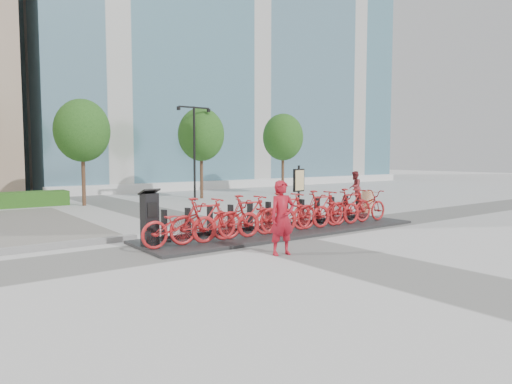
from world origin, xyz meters
TOP-DOWN VIEW (x-y plane):
  - ground at (0.00, 0.00)m, footprint 120.00×120.00m
  - glass_building at (14.00, 26.00)m, footprint 32.00×16.00m
  - tree_1 at (-1.50, 12.00)m, footprint 2.60×2.60m
  - tree_2 at (5.00, 12.00)m, footprint 2.60×2.60m
  - tree_3 at (11.00, 12.00)m, footprint 2.60×2.60m
  - streetlamp at (4.00, 11.00)m, footprint 2.00×0.20m
  - dock_pad at (1.30, 0.30)m, footprint 9.60×2.40m
  - dock_rail_posts at (1.36, 0.77)m, footprint 8.02×0.50m
  - bike_0 at (-2.60, -0.05)m, footprint 2.09×0.73m
  - bike_1 at (-1.88, -0.05)m, footprint 2.03×0.57m
  - bike_2 at (-1.16, -0.05)m, footprint 2.09×0.73m
  - bike_3 at (-0.44, -0.05)m, footprint 2.03×0.57m
  - bike_4 at (0.28, -0.05)m, footprint 2.09×0.73m
  - bike_5 at (1.00, -0.05)m, footprint 2.03×0.57m
  - bike_6 at (1.72, -0.05)m, footprint 2.09×0.73m
  - bike_7 at (2.44, -0.05)m, footprint 2.03×0.57m
  - bike_8 at (3.16, -0.05)m, footprint 2.09×0.73m
  - bike_9 at (3.88, -0.05)m, footprint 2.03×0.57m
  - bike_10 at (4.60, -0.05)m, footprint 2.09×0.73m
  - kiosk at (-3.22, 0.39)m, footprint 0.48×0.42m
  - worker_red at (-0.94, -2.15)m, footprint 0.72×0.53m
  - pedestrian at (10.06, 5.16)m, footprint 0.98×0.90m
  - construction_barrel at (7.17, 1.94)m, footprint 0.62×0.62m
  - map_sign at (4.36, 3.12)m, footprint 0.66×0.24m

SIDE VIEW (x-z plane):
  - ground at x=0.00m, z-range 0.00..0.00m
  - dock_pad at x=1.30m, z-range 0.00..0.08m
  - construction_barrel at x=7.17m, z-range 0.00..0.94m
  - dock_rail_posts at x=1.36m, z-range 0.08..0.93m
  - bike_0 at x=-2.60m, z-range 0.08..1.18m
  - bike_2 at x=-1.16m, z-range 0.08..1.18m
  - bike_4 at x=0.28m, z-range 0.08..1.18m
  - bike_6 at x=1.72m, z-range 0.08..1.18m
  - bike_8 at x=3.16m, z-range 0.08..1.18m
  - bike_10 at x=4.60m, z-range 0.08..1.18m
  - bike_1 at x=-1.88m, z-range 0.08..1.30m
  - bike_3 at x=-0.44m, z-range 0.08..1.30m
  - bike_5 at x=1.00m, z-range 0.08..1.30m
  - bike_7 at x=2.44m, z-range 0.08..1.30m
  - bike_9 at x=3.88m, z-range 0.08..1.30m
  - kiosk at x=-3.22m, z-range 0.05..1.53m
  - pedestrian at x=10.06m, z-range 0.00..1.62m
  - worker_red at x=-0.94m, z-range 0.00..1.80m
  - map_sign at x=4.36m, z-range 0.33..2.33m
  - streetlamp at x=4.00m, z-range 0.63..5.63m
  - tree_1 at x=-1.50m, z-range 1.04..6.14m
  - tree_2 at x=5.00m, z-range 1.04..6.14m
  - tree_3 at x=11.00m, z-range 1.04..6.14m
  - glass_building at x=14.00m, z-range 0.00..24.00m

